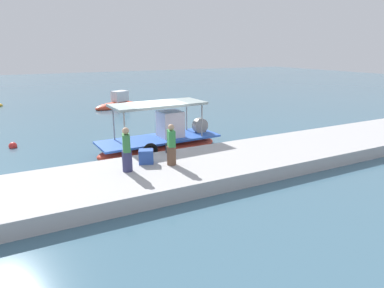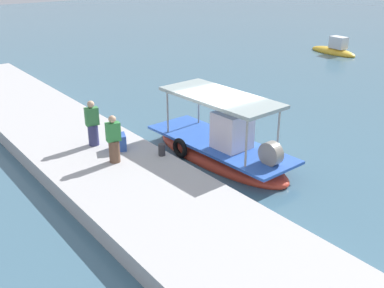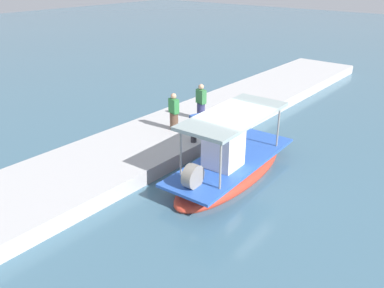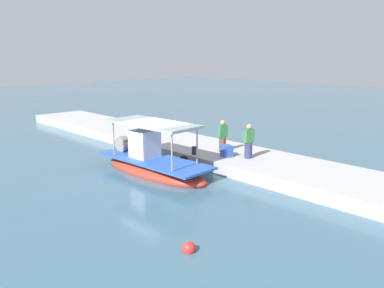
% 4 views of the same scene
% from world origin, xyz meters
% --- Properties ---
extents(ground_plane, '(120.00, 120.00, 0.00)m').
position_xyz_m(ground_plane, '(0.00, 0.00, 0.00)').
color(ground_plane, '#406579').
extents(dock_quay, '(36.00, 4.04, 0.56)m').
position_xyz_m(dock_quay, '(0.00, -3.95, 0.28)').
color(dock_quay, '#B3B2B2').
rests_on(dock_quay, ground_plane).
extents(main_fishing_boat, '(6.41, 2.38, 2.75)m').
position_xyz_m(main_fishing_boat, '(0.19, -0.05, 0.43)').
color(main_fishing_boat, '#BF3826').
rests_on(main_fishing_boat, ground_plane).
extents(fisherman_near_bollard, '(0.43, 0.50, 1.62)m').
position_xyz_m(fisherman_near_bollard, '(-0.90, -3.76, 1.30)').
color(fisherman_near_bollard, brown).
rests_on(fisherman_near_bollard, dock_quay).
extents(fisherman_by_crate, '(0.44, 0.51, 1.66)m').
position_xyz_m(fisherman_by_crate, '(-2.64, -3.66, 1.31)').
color(fisherman_by_crate, navy).
rests_on(fisherman_by_crate, dock_quay).
extents(mooring_bollard, '(0.24, 0.24, 0.41)m').
position_xyz_m(mooring_bollard, '(-0.37, -2.24, 0.77)').
color(mooring_bollard, '#2D2D33').
rests_on(mooring_bollard, dock_quay).
extents(cargo_crate, '(0.69, 0.63, 0.55)m').
position_xyz_m(cargo_crate, '(-1.72, -3.13, 0.84)').
color(cargo_crate, '#2F53AC').
rests_on(cargo_crate, dock_quay).
extents(marker_buoy, '(0.41, 0.41, 0.41)m').
position_xyz_m(marker_buoy, '(-6.43, 3.95, 0.08)').
color(marker_buoy, red).
rests_on(marker_buoy, ground_plane).
extents(moored_boat_near, '(4.47, 2.94, 1.64)m').
position_xyz_m(moored_boat_near, '(1.75, 13.59, 0.27)').
color(moored_boat_near, '#C3402A').
rests_on(moored_boat_near, ground_plane).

